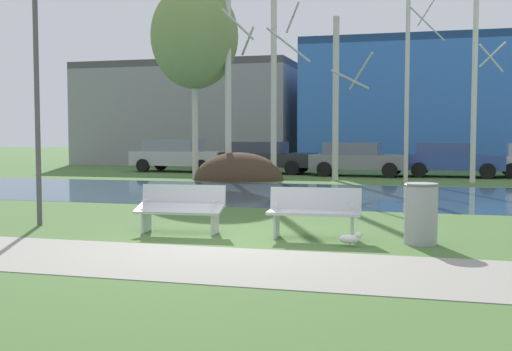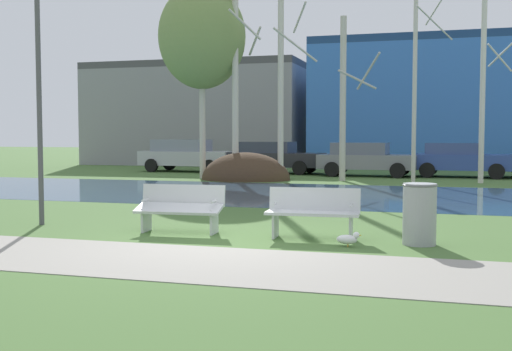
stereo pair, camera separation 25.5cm
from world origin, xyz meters
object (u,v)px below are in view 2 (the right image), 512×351
(bench_left, at_px, (180,207))
(parked_wagon_fourth_blue, at_px, (460,159))
(bench_right, at_px, (313,211))
(seagull, at_px, (348,239))
(trash_bin, at_px, (420,213))
(parked_van_nearest_silver, at_px, (187,155))
(streetlamp, at_px, (38,33))
(parked_sedan_second_dark, at_px, (271,157))
(parked_hatch_third_grey, at_px, (366,158))

(bench_left, xyz_separation_m, parked_wagon_fourth_blue, (5.38, 17.31, 0.30))
(bench_left, distance_m, parked_wagon_fourth_blue, 18.12)
(bench_right, height_order, parked_wagon_fourth_blue, parked_wagon_fourth_blue)
(bench_right, xyz_separation_m, seagull, (0.70, -0.65, -0.34))
(trash_bin, distance_m, parked_wagon_fourth_blue, 17.45)
(parked_van_nearest_silver, relative_size, parked_wagon_fourth_blue, 1.12)
(trash_bin, bearing_deg, seagull, -153.37)
(streetlamp, bearing_deg, trash_bin, -1.98)
(parked_sedan_second_dark, bearing_deg, streetlamp, -90.11)
(bench_right, xyz_separation_m, streetlamp, (-5.53, 0.14, 3.32))
(seagull, distance_m, parked_van_nearest_silver, 21.29)
(bench_left, distance_m, trash_bin, 4.26)
(parked_hatch_third_grey, bearing_deg, trash_bin, -80.68)
(trash_bin, height_order, streetlamp, streetlamp)
(bench_right, xyz_separation_m, parked_hatch_third_grey, (-1.00, 16.89, 0.30))
(bench_left, xyz_separation_m, parked_sedan_second_dark, (-3.02, 17.81, 0.31))
(parked_wagon_fourth_blue, bearing_deg, trash_bin, -93.65)
(streetlamp, distance_m, parked_van_nearest_silver, 18.47)
(trash_bin, xyz_separation_m, seagull, (-1.08, -0.54, -0.39))
(trash_bin, distance_m, parked_van_nearest_silver, 21.38)
(streetlamp, bearing_deg, seagull, -7.28)
(streetlamp, bearing_deg, parked_van_nearest_silver, 103.41)
(bench_left, distance_m, streetlamp, 4.51)
(bench_right, relative_size, parked_van_nearest_silver, 0.35)
(bench_left, height_order, seagull, bench_left)
(bench_left, height_order, parked_sedan_second_dark, parked_sedan_second_dark)
(bench_left, relative_size, parked_sedan_second_dark, 0.34)
(bench_right, relative_size, trash_bin, 1.62)
(parked_van_nearest_silver, bearing_deg, parked_sedan_second_dark, -0.92)
(parked_wagon_fourth_blue, bearing_deg, parked_hatch_third_grey, -173.89)
(bench_left, distance_m, parked_van_nearest_silver, 19.31)
(bench_right, height_order, parked_van_nearest_silver, parked_van_nearest_silver)
(bench_right, distance_m, seagull, 1.02)
(parked_wagon_fourth_blue, bearing_deg, parked_van_nearest_silver, 177.41)
(seagull, relative_size, parked_wagon_fourth_blue, 0.10)
(bench_left, height_order, parked_van_nearest_silver, parked_van_nearest_silver)
(parked_van_nearest_silver, bearing_deg, parked_hatch_third_grey, -6.45)
(parked_van_nearest_silver, distance_m, parked_wagon_fourth_blue, 12.67)
(seagull, xyz_separation_m, streetlamp, (-6.23, 0.80, 3.66))
(seagull, xyz_separation_m, parked_van_nearest_silver, (-10.46, 18.53, 0.69))
(streetlamp, relative_size, parked_hatch_third_grey, 1.34)
(parked_hatch_third_grey, bearing_deg, bench_left, -94.98)
(parked_van_nearest_silver, bearing_deg, bench_left, -67.84)
(parked_hatch_third_grey, bearing_deg, parked_sedan_second_dark, 168.42)
(streetlamp, xyz_separation_m, parked_hatch_third_grey, (4.53, 16.75, -3.02))
(seagull, relative_size, parked_hatch_third_grey, 0.09)
(bench_left, xyz_separation_m, parked_van_nearest_silver, (-7.28, 17.88, 0.35))
(trash_bin, distance_m, seagull, 1.27)
(parked_van_nearest_silver, xyz_separation_m, parked_sedan_second_dark, (4.26, -0.07, -0.04))
(bench_right, height_order, seagull, bench_right)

